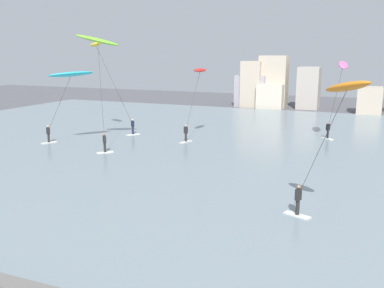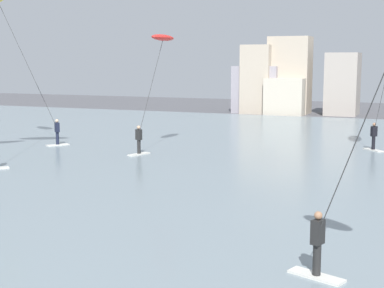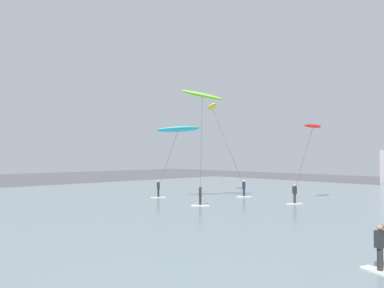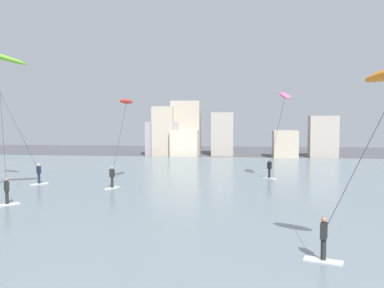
{
  "view_description": "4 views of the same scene",
  "coord_description": "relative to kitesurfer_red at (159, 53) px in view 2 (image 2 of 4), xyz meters",
  "views": [
    {
      "loc": [
        7.23,
        -5.41,
        8.34
      ],
      "look_at": [
        -2.12,
        17.13,
        3.09
      ],
      "focal_mm": 40.02,
      "sensor_mm": 36.0,
      "label": 1
    },
    {
      "loc": [
        6.52,
        2.49,
        5.3
      ],
      "look_at": [
        1.38,
        14.92,
        3.34
      ],
      "focal_mm": 53.05,
      "sensor_mm": 36.0,
      "label": 2
    },
    {
      "loc": [
        9.89,
        1.46,
        4.18
      ],
      "look_at": [
        0.33,
        10.55,
        4.54
      ],
      "focal_mm": 37.28,
      "sensor_mm": 36.0,
      "label": 3
    },
    {
      "loc": [
        1.19,
        0.23,
        5.37
      ],
      "look_at": [
        -0.32,
        13.47,
        4.55
      ],
      "focal_mm": 39.2,
      "sensor_mm": 36.0,
      "label": 4
    }
  ],
  "objects": [
    {
      "name": "water_bay",
      "position": [
        7.81,
        -1.5,
        -5.74
      ],
      "size": [
        84.0,
        52.0,
        0.1
      ],
      "primitive_type": "cube",
      "color": "gray",
      "rests_on": "ground"
    },
    {
      "name": "far_shore_buildings",
      "position": [
        4.89,
        27.52,
        -2.83
      ],
      "size": [
        26.64,
        6.58,
        7.85
      ],
      "color": "gray",
      "rests_on": "ground"
    },
    {
      "name": "kitesurfer_yellow",
      "position": [
        -9.76,
        -1.32,
        2.19
      ],
      "size": [
        5.18,
        2.86,
        9.38
      ],
      "color": "silver",
      "rests_on": "water_bay"
    },
    {
      "name": "kitesurfer_red",
      "position": [
        0.0,
        0.0,
        0.0
      ],
      "size": [
        1.46,
        3.91,
        6.79
      ],
      "color": "silver",
      "rests_on": "water_bay"
    }
  ]
}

